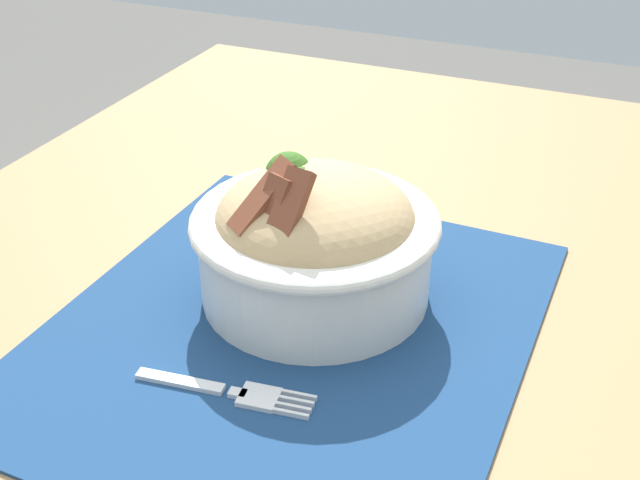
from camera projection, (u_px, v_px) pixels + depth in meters
name	position (u px, v px, depth m)	size (l,w,h in m)	color
table	(270.00, 430.00, 0.61)	(1.23, 0.77, 0.73)	#99754C
placemat	(287.00, 327.00, 0.60)	(0.39, 0.34, 0.00)	navy
bowl	(319.00, 238.00, 0.61)	(0.20, 0.20, 0.12)	silver
fork	(232.00, 392.00, 0.54)	(0.03, 0.13, 0.00)	silver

